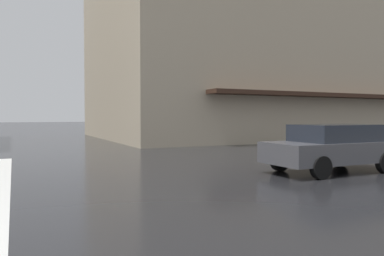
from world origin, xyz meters
The scene contains 1 object.
car_dark_grey centered at (2.50, -11.60, 0.76)m, with size 1.85×4.10×1.41m.
Camera 1 is at (-5.52, -3.08, 1.65)m, focal length 34.61 mm.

